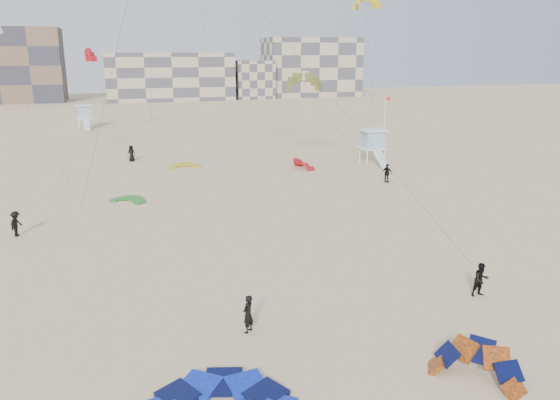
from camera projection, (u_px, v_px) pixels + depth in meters
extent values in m
plane|color=#D2B68C|center=(239.00, 379.00, 21.12)|extent=(320.00, 320.00, 0.00)
imported|color=black|center=(248.00, 314.00, 24.43)|extent=(0.76, 0.76, 1.78)
imported|color=black|center=(481.00, 280.00, 28.08)|extent=(0.88, 0.69, 1.80)
imported|color=black|center=(16.00, 224.00, 37.23)|extent=(1.05, 1.31, 1.77)
imported|color=black|center=(387.00, 173.00, 52.59)|extent=(0.98, 1.16, 1.86)
imported|color=black|center=(131.00, 153.00, 62.83)|extent=(1.07, 0.90, 1.86)
imported|color=black|center=(366.00, 137.00, 74.86)|extent=(0.77, 1.74, 1.82)
cylinder|color=#3F3F3F|center=(115.00, 58.00, 35.20)|extent=(6.43, 8.15, 21.70)
cylinder|color=#3F3F3F|center=(322.00, 85.00, 39.20)|extent=(7.30, 27.90, 17.84)
cylinder|color=#3F3F3F|center=(26.00, 106.00, 46.91)|extent=(7.13, 9.45, 13.51)
cylinder|color=#3F3F3F|center=(152.00, 45.00, 61.18)|extent=(1.30, 3.84, 23.89)
cylinder|color=#3F3F3F|center=(336.00, 126.00, 54.96)|extent=(3.72, 9.95, 8.02)
cylinder|color=#3F3F3F|center=(371.00, 73.00, 72.23)|extent=(4.30, 4.59, 17.08)
cylinder|color=#3F3F3F|center=(204.00, 37.00, 72.49)|extent=(4.44, 9.46, 26.19)
cylinder|color=#3F3F3F|center=(103.00, 96.00, 74.72)|extent=(2.95, 11.97, 10.64)
cube|color=white|center=(372.00, 148.00, 61.38)|extent=(2.68, 2.68, 0.13)
cube|color=#96B3CD|center=(373.00, 139.00, 61.12)|extent=(2.20, 2.20, 1.89)
cube|color=white|center=(373.00, 130.00, 60.85)|extent=(2.78, 2.78, 0.15)
cube|color=white|center=(382.00, 160.00, 59.27)|extent=(0.99, 2.69, 1.56)
cube|color=white|center=(85.00, 118.00, 89.48)|extent=(2.89, 2.89, 0.13)
cube|color=#96B3CD|center=(85.00, 112.00, 89.22)|extent=(2.38, 2.38, 1.88)
cube|color=white|center=(84.00, 105.00, 88.95)|extent=(3.00, 3.00, 0.15)
cube|color=white|center=(85.00, 125.00, 87.37)|extent=(1.21, 2.76, 1.56)
cylinder|color=white|center=(384.00, 129.00, 61.10)|extent=(0.10, 0.10, 7.69)
cube|color=red|center=(388.00, 99.00, 60.30)|extent=(0.58, 0.02, 0.38)
cube|color=brown|center=(3.00, 65.00, 134.44)|extent=(28.00, 14.00, 18.00)
cube|color=#C2B18E|center=(169.00, 76.00, 142.52)|extent=(32.00, 16.00, 12.00)
cube|color=#C2B18E|center=(311.00, 67.00, 154.83)|extent=(26.00, 14.00, 16.00)
cube|color=#C2B18E|center=(253.00, 79.00, 146.97)|extent=(10.00, 10.00, 10.00)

